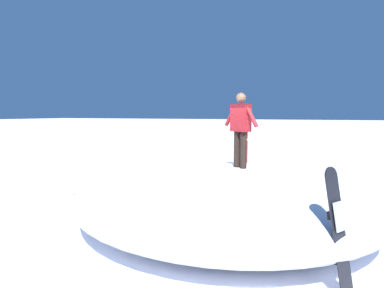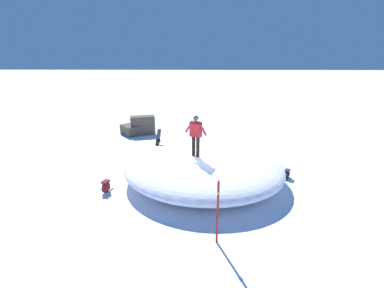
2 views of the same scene
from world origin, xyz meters
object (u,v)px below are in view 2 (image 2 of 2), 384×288
snowboard_primary_upright (158,144)px  backpack_far (287,174)px  trail_marker_pole (218,211)px  snowboarder_standing (196,133)px  backpack_near (106,186)px

snowboard_primary_upright → backpack_far: snowboard_primary_upright is taller
backpack_far → trail_marker_pole: size_ratio=0.31×
snowboarder_standing → trail_marker_pole: 3.77m
snowboard_primary_upright → trail_marker_pole: size_ratio=0.90×
snowboard_primary_upright → backpack_near: bearing=-24.8°
snowboard_primary_upright → trail_marker_pole: 6.44m
snowboarder_standing → backpack_near: 3.96m
snowboarder_standing → trail_marker_pole: snowboarder_standing is taller
snowboarder_standing → snowboard_primary_upright: bearing=-141.5°
snowboarder_standing → snowboard_primary_upright: size_ratio=0.96×
backpack_far → snowboarder_standing: bearing=-80.8°
snowboard_primary_upright → backpack_near: snowboard_primary_upright is taller
snowboarder_standing → snowboard_primary_upright: (-2.38, -1.90, -1.26)m
backpack_near → trail_marker_pole: bearing=56.2°
snowboarder_standing → trail_marker_pole: (3.53, 0.65, -1.15)m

